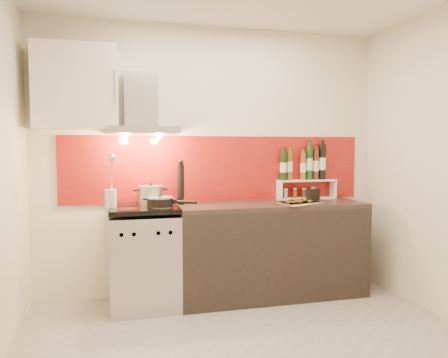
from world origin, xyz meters
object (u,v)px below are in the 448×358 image
object	(u,v)px
stock_pot	(151,195)
baking_tray	(297,202)
range_stove	(144,258)
saute_pan	(161,202)
pepper_mill	(181,183)
counter	(270,249)

from	to	relation	value
stock_pot	baking_tray	size ratio (longest dim) A/B	0.48
range_stove	saute_pan	distance (m)	0.53
saute_pan	baking_tray	bearing A→B (deg)	-3.98
range_stove	pepper_mill	world-z (taller)	pepper_mill
range_stove	stock_pot	xyz separation A→B (m)	(0.08, 0.14, 0.55)
stock_pot	pepper_mill	bearing A→B (deg)	-5.67
range_stove	counter	world-z (taller)	range_stove
counter	saute_pan	world-z (taller)	saute_pan
saute_pan	pepper_mill	distance (m)	0.29
stock_pot	baking_tray	world-z (taller)	stock_pot
stock_pot	pepper_mill	world-z (taller)	pepper_mill
stock_pot	counter	bearing A→B (deg)	-6.63
stock_pot	saute_pan	bearing A→B (deg)	-68.02
baking_tray	stock_pot	bearing A→B (deg)	168.63
pepper_mill	range_stove	bearing A→B (deg)	-162.83
range_stove	stock_pot	world-z (taller)	stock_pot
pepper_mill	counter	bearing A→B (deg)	-6.93
pepper_mill	stock_pot	bearing A→B (deg)	174.33
range_stove	baking_tray	xyz separation A→B (m)	(1.41, -0.13, 0.47)
range_stove	counter	size ratio (longest dim) A/B	0.51
saute_pan	pepper_mill	size ratio (longest dim) A/B	1.02
stock_pot	pepper_mill	distance (m)	0.30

